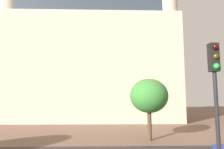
# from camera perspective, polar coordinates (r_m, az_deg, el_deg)

# --- Properties ---
(landmark_building) EXTENTS (25.17, 12.33, 34.05)m
(landmark_building) POSITION_cam_1_polar(r_m,az_deg,el_deg) (31.51, -5.31, 4.84)
(landmark_building) COLOR beige
(landmark_building) RESTS_ON ground_plane
(traffic_light_pole) EXTENTS (0.28, 0.34, 5.01)m
(traffic_light_pole) POSITION_cam_1_polar(r_m,az_deg,el_deg) (6.90, 27.75, -4.43)
(traffic_light_pole) COLOR black
(traffic_light_pole) RESTS_ON ground_plane
(tree_curb_far) EXTENTS (2.99, 2.99, 4.78)m
(tree_curb_far) POSITION_cam_1_polar(r_m,az_deg,el_deg) (16.03, 10.59, -6.11)
(tree_curb_far) COLOR #4C3823
(tree_curb_far) RESTS_ON ground_plane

